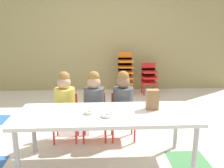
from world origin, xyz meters
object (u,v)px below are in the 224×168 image
(seated_child_middle_seat, at_px, (94,99))
(seated_child_far_right, at_px, (123,99))
(craft_table, at_px, (107,117))
(kid_chair_orange_stack, at_px, (125,71))
(kid_chair_red_stack, at_px, (149,76))
(donut_powdered_loose, at_px, (89,112))
(seated_child_near_camera, at_px, (65,100))
(paper_plate_near_edge, at_px, (106,117))
(paper_bag_brown, at_px, (152,99))
(donut_powdered_on_plate, at_px, (106,116))

(seated_child_middle_seat, height_order, seated_child_far_right, same)
(craft_table, relative_size, kid_chair_orange_stack, 2.03)
(seated_child_middle_seat, distance_m, kid_chair_red_stack, 2.49)
(seated_child_far_right, bearing_deg, donut_powdered_loose, -124.85)
(seated_child_near_camera, distance_m, seated_child_far_right, 0.75)
(kid_chair_orange_stack, bearing_deg, paper_plate_near_edge, -99.91)
(craft_table, distance_m, kid_chair_orange_stack, 2.82)
(donut_powdered_loose, bearing_deg, seated_child_near_camera, 118.75)
(seated_child_middle_seat, xyz_separation_m, paper_plate_near_edge, (0.13, -0.72, 0.04))
(seated_child_near_camera, height_order, paper_plate_near_edge, seated_child_near_camera)
(kid_chair_red_stack, relative_size, paper_bag_brown, 3.09)
(seated_child_middle_seat, bearing_deg, donut_powdered_loose, -94.22)
(kid_chair_orange_stack, bearing_deg, seated_child_near_camera, -114.90)
(seated_child_middle_seat, xyz_separation_m, kid_chair_red_stack, (1.17, 2.19, -0.16))
(seated_child_near_camera, bearing_deg, paper_bag_brown, -25.97)
(kid_chair_red_stack, xyz_separation_m, donut_powdered_on_plate, (-1.04, -2.91, 0.22))
(seated_child_middle_seat, relative_size, donut_powdered_on_plate, 8.33)
(seated_child_far_right, bearing_deg, kid_chair_red_stack, 69.88)
(paper_plate_near_edge, height_order, donut_powdered_on_plate, donut_powdered_on_plate)
(paper_bag_brown, bearing_deg, kid_chair_red_stack, 78.78)
(seated_child_near_camera, distance_m, seated_child_middle_seat, 0.37)
(kid_chair_red_stack, bearing_deg, craft_table, -110.46)
(seated_child_far_right, height_order, kid_chair_red_stack, seated_child_far_right)
(kid_chair_red_stack, height_order, paper_plate_near_edge, kid_chair_red_stack)
(donut_powdered_loose, bearing_deg, kid_chair_orange_stack, 76.17)
(seated_child_near_camera, xyz_separation_m, paper_bag_brown, (1.02, -0.50, 0.14))
(seated_child_near_camera, distance_m, kid_chair_red_stack, 2.68)
(craft_table, xyz_separation_m, paper_bag_brown, (0.50, 0.09, 0.16))
(seated_child_far_right, bearing_deg, seated_child_near_camera, 180.00)
(seated_child_near_camera, bearing_deg, craft_table, -48.76)
(paper_bag_brown, bearing_deg, donut_powdered_on_plate, -155.79)
(seated_child_middle_seat, relative_size, paper_bag_brown, 4.17)
(donut_powdered_loose, bearing_deg, craft_table, 4.41)
(seated_child_middle_seat, distance_m, paper_bag_brown, 0.82)
(seated_child_middle_seat, bearing_deg, paper_plate_near_edge, -79.56)
(kid_chair_red_stack, xyz_separation_m, paper_bag_brown, (-0.53, -2.68, 0.30))
(seated_child_far_right, relative_size, paper_bag_brown, 4.17)
(paper_bag_brown, relative_size, donut_powdered_on_plate, 2.00)
(seated_child_middle_seat, xyz_separation_m, donut_powdered_on_plate, (0.13, -0.72, 0.06))
(kid_chair_orange_stack, relative_size, paper_plate_near_edge, 5.11)
(seated_child_far_right, distance_m, paper_plate_near_edge, 0.76)
(seated_child_near_camera, xyz_separation_m, paper_plate_near_edge, (0.51, -0.72, 0.04))
(paper_plate_near_edge, bearing_deg, seated_child_far_right, 71.64)
(seated_child_near_camera, distance_m, donut_powdered_on_plate, 0.89)
(seated_child_middle_seat, relative_size, seated_child_far_right, 1.00)
(craft_table, bearing_deg, donut_powdered_loose, -175.59)
(craft_table, distance_m, donut_powdered_on_plate, 0.16)
(paper_bag_brown, xyz_separation_m, donut_powdered_loose, (-0.69, -0.11, -0.09))
(donut_powdered_on_plate, bearing_deg, kid_chair_red_stack, 70.32)
(donut_powdered_on_plate, height_order, donut_powdered_loose, donut_powdered_on_plate)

